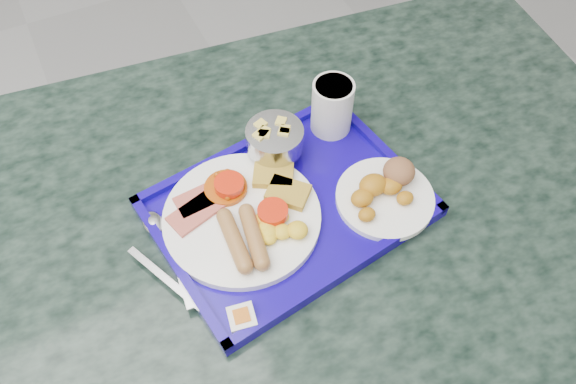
# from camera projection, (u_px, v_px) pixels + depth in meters

# --- Properties ---
(table) EXTENTS (1.40, 1.02, 0.82)m
(table) POSITION_uv_depth(u_px,v_px,m) (293.00, 269.00, 1.09)
(table) COLOR slate
(table) RESTS_ON floor
(tray) EXTENTS (0.46, 0.36, 0.03)m
(tray) POSITION_uv_depth(u_px,v_px,m) (288.00, 208.00, 0.91)
(tray) COLOR #11038D
(tray) RESTS_ON table
(main_plate) EXTENTS (0.25, 0.25, 0.04)m
(main_plate) POSITION_uv_depth(u_px,v_px,m) (246.00, 215.00, 0.88)
(main_plate) COLOR white
(main_plate) RESTS_ON tray
(bread_plate) EXTENTS (0.16, 0.16, 0.05)m
(bread_plate) POSITION_uv_depth(u_px,v_px,m) (386.00, 191.00, 0.91)
(bread_plate) COLOR white
(bread_plate) RESTS_ON tray
(fruit_bowl) EXTENTS (0.10, 0.10, 0.07)m
(fruit_bowl) POSITION_uv_depth(u_px,v_px,m) (275.00, 139.00, 0.94)
(fruit_bowl) COLOR #B0AFB2
(fruit_bowl) RESTS_ON tray
(juice_cup) EXTENTS (0.07, 0.07, 0.10)m
(juice_cup) POSITION_uv_depth(u_px,v_px,m) (332.00, 105.00, 0.97)
(juice_cup) COLOR white
(juice_cup) RESTS_ON tray
(spoon) EXTENTS (0.04, 0.19, 0.01)m
(spoon) POSITION_uv_depth(u_px,v_px,m) (160.00, 235.00, 0.87)
(spoon) COLOR #B0AFB2
(spoon) RESTS_ON tray
(knife) EXTENTS (0.08, 0.15, 0.00)m
(knife) POSITION_uv_depth(u_px,v_px,m) (167.00, 280.00, 0.83)
(knife) COLOR #B0AFB2
(knife) RESTS_ON tray
(jam_packet) EXTENTS (0.04, 0.04, 0.02)m
(jam_packet) POSITION_uv_depth(u_px,v_px,m) (242.00, 318.00, 0.79)
(jam_packet) COLOR white
(jam_packet) RESTS_ON tray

